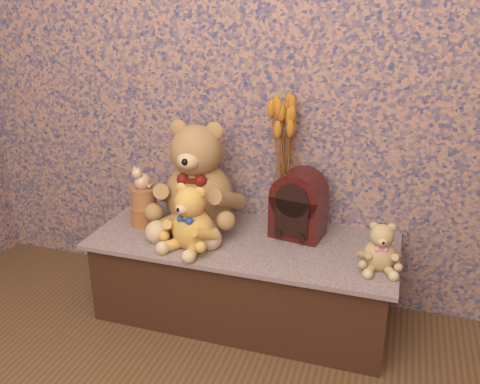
# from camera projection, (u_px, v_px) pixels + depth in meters

# --- Properties ---
(display_shelf) EXTENTS (1.33, 0.56, 0.39)m
(display_shelf) POSITION_uv_depth(u_px,v_px,m) (243.00, 277.00, 2.30)
(display_shelf) COLOR #3A4877
(display_shelf) RESTS_ON ground
(teddy_large) EXTENTS (0.44, 0.52, 0.53)m
(teddy_large) POSITION_uv_depth(u_px,v_px,m) (199.00, 170.00, 2.28)
(teddy_large) COLOR olive
(teddy_large) RESTS_ON display_shelf
(teddy_medium) EXTENTS (0.30, 0.33, 0.30)m
(teddy_medium) POSITION_uv_depth(u_px,v_px,m) (192.00, 214.00, 2.11)
(teddy_medium) COLOR gold
(teddy_medium) RESTS_ON display_shelf
(teddy_small) EXTENTS (0.19, 0.22, 0.21)m
(teddy_small) POSITION_uv_depth(u_px,v_px,m) (381.00, 244.00, 1.96)
(teddy_small) COLOR tan
(teddy_small) RESTS_ON display_shelf
(cathedral_radio) EXTENTS (0.24, 0.19, 0.31)m
(cathedral_radio) POSITION_uv_depth(u_px,v_px,m) (299.00, 204.00, 2.21)
(cathedral_radio) COLOR #320909
(cathedral_radio) RESTS_ON display_shelf
(ceramic_vase) EXTENTS (0.14, 0.14, 0.18)m
(ceramic_vase) POSITION_uv_depth(u_px,v_px,m) (282.00, 208.00, 2.33)
(ceramic_vase) COLOR tan
(ceramic_vase) RESTS_ON display_shelf
(dried_stalks) EXTENTS (0.21, 0.21, 0.39)m
(dried_stalks) POSITION_uv_depth(u_px,v_px,m) (284.00, 148.00, 2.22)
(dried_stalks) COLOR #C4721F
(dried_stalks) RESTS_ON ceramic_vase
(biscuit_tin_lower) EXTENTS (0.16, 0.16, 0.09)m
(biscuit_tin_lower) POSITION_uv_depth(u_px,v_px,m) (145.00, 215.00, 2.35)
(biscuit_tin_lower) COLOR gold
(biscuit_tin_lower) RESTS_ON display_shelf
(biscuit_tin_upper) EXTENTS (0.15, 0.15, 0.09)m
(biscuit_tin_upper) POSITION_uv_depth(u_px,v_px,m) (144.00, 197.00, 2.32)
(biscuit_tin_upper) COLOR tan
(biscuit_tin_upper) RESTS_ON biscuit_tin_lower
(cat_figurine) EXTENTS (0.11, 0.12, 0.12)m
(cat_figurine) POSITION_uv_depth(u_px,v_px,m) (142.00, 176.00, 2.28)
(cat_figurine) COLOR silver
(cat_figurine) RESTS_ON biscuit_tin_upper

